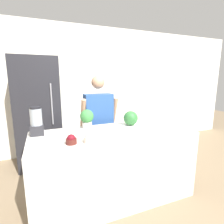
% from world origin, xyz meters
% --- Properties ---
extents(ground_plane, '(14.00, 14.00, 0.00)m').
position_xyz_m(ground_plane, '(0.00, 0.00, 0.00)').
color(ground_plane, '#7F6B51').
extents(wall_back, '(8.00, 0.06, 2.60)m').
position_xyz_m(wall_back, '(0.00, 2.16, 1.30)').
color(wall_back, white).
rests_on(wall_back, ground_plane).
extents(counter_island, '(1.99, 0.83, 0.89)m').
position_xyz_m(counter_island, '(0.00, 0.41, 0.44)').
color(counter_island, beige).
rests_on(counter_island, ground_plane).
extents(refrigerator, '(0.73, 0.72, 1.90)m').
position_xyz_m(refrigerator, '(-0.88, 1.76, 0.95)').
color(refrigerator, '#232328').
rests_on(refrigerator, ground_plane).
extents(person, '(0.58, 0.26, 1.59)m').
position_xyz_m(person, '(0.02, 1.09, 0.81)').
color(person, '#333338').
rests_on(person, ground_plane).
extents(cutting_board, '(0.42, 0.24, 0.01)m').
position_xyz_m(cutting_board, '(0.35, 0.56, 0.89)').
color(cutting_board, white).
rests_on(cutting_board, counter_island).
extents(watermelon, '(0.20, 0.20, 0.20)m').
position_xyz_m(watermelon, '(0.33, 0.58, 1.00)').
color(watermelon, '#2D6B33').
rests_on(watermelon, cutting_board).
extents(bowl_cherries, '(0.11, 0.11, 0.10)m').
position_xyz_m(bowl_cherries, '(-0.55, 0.21, 0.93)').
color(bowl_cherries, '#511E19').
rests_on(bowl_cherries, counter_island).
extents(bowl_cream, '(0.12, 0.12, 0.12)m').
position_xyz_m(bowl_cream, '(-0.37, 0.17, 0.94)').
color(bowl_cream, beige).
rests_on(bowl_cream, counter_island).
extents(blender, '(0.15, 0.15, 0.34)m').
position_xyz_m(blender, '(-0.88, 0.65, 1.05)').
color(blender, '#28282D').
rests_on(blender, counter_island).
extents(potted_plant, '(0.18, 0.18, 0.26)m').
position_xyz_m(potted_plant, '(-0.26, 0.71, 1.03)').
color(potted_plant, beige).
rests_on(potted_plant, counter_island).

